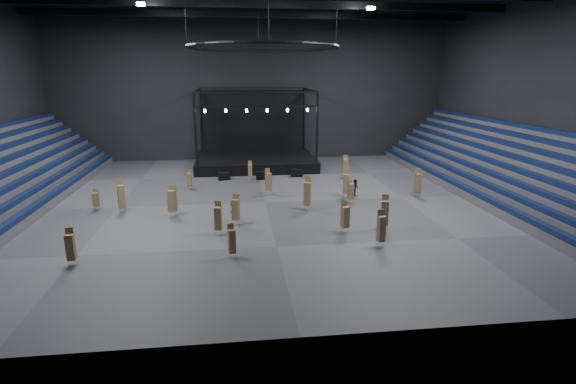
{
  "coord_description": "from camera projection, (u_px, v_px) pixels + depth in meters",
  "views": [
    {
      "loc": [
        -2.6,
        -37.85,
        11.03
      ],
      "look_at": [
        1.79,
        -2.0,
        1.4
      ],
      "focal_mm": 28.0,
      "sensor_mm": 36.0,
      "label": 1
    }
  ],
  "objects": [
    {
      "name": "man_center",
      "position": [
        234.0,
        208.0,
        34.65
      ],
      "size": [
        0.66,
        0.45,
        1.79
      ],
      "primitive_type": "imported",
      "rotation": [
        0.0,
        0.0,
        3.12
      ],
      "color": "black",
      "rests_on": "floor"
    },
    {
      "name": "chair_stack_15",
      "position": [
        345.0,
        167.0,
        47.87
      ],
      "size": [
        0.57,
        0.57,
        2.54
      ],
      "rotation": [
        0.0,
        0.0,
        -0.1
      ],
      "color": "silver",
      "rests_on": "floor"
    },
    {
      "name": "chair_stack_1",
      "position": [
        218.0,
        218.0,
        31.22
      ],
      "size": [
        0.53,
        0.53,
        2.42
      ],
      "rotation": [
        0.0,
        0.0,
        -0.12
      ],
      "color": "silver",
      "rests_on": "floor"
    },
    {
      "name": "crew_member",
      "position": [
        355.0,
        187.0,
        41.46
      ],
      "size": [
        0.71,
        0.84,
        1.53
      ],
      "primitive_type": "imported",
      "rotation": [
        0.0,
        0.0,
        1.76
      ],
      "color": "black",
      "rests_on": "floor"
    },
    {
      "name": "floor",
      "position": [
        265.0,
        202.0,
        39.45
      ],
      "size": [
        50.0,
        50.0,
        0.0
      ],
      "primitive_type": "plane",
      "color": "#464649",
      "rests_on": "ground"
    },
    {
      "name": "wall_front",
      "position": [
        302.0,
        128.0,
        16.99
      ],
      "size": [
        50.0,
        0.2,
        18.0
      ],
      "primitive_type": "cube",
      "color": "black",
      "rests_on": "ground"
    },
    {
      "name": "chair_stack_4",
      "position": [
        96.0,
        199.0,
        36.9
      ],
      "size": [
        0.49,
        0.49,
        1.76
      ],
      "rotation": [
        0.0,
        0.0,
        -0.16
      ],
      "color": "silver",
      "rests_on": "floor"
    },
    {
      "name": "chair_stack_6",
      "position": [
        385.0,
        212.0,
        32.14
      ],
      "size": [
        0.65,
        0.65,
        2.63
      ],
      "rotation": [
        0.0,
        0.0,
        -0.3
      ],
      "color": "silver",
      "rests_on": "floor"
    },
    {
      "name": "chair_stack_0",
      "position": [
        346.0,
        183.0,
        40.42
      ],
      "size": [
        0.65,
        0.65,
        2.65
      ],
      "rotation": [
        0.0,
        0.0,
        -0.2
      ],
      "color": "silver",
      "rests_on": "floor"
    },
    {
      "name": "stage",
      "position": [
        255.0,
        154.0,
        54.64
      ],
      "size": [
        14.0,
        10.0,
        9.2
      ],
      "color": "black",
      "rests_on": "floor"
    },
    {
      "name": "bleachers_right",
      "position": [
        511.0,
        176.0,
        41.69
      ],
      "size": [
        7.2,
        40.0,
        6.4
      ],
      "color": "#4D4D4F",
      "rests_on": "floor"
    },
    {
      "name": "chair_stack_16",
      "position": [
        307.0,
        193.0,
        36.81
      ],
      "size": [
        0.68,
        0.68,
        2.86
      ],
      "rotation": [
        0.0,
        0.0,
        -0.35
      ],
      "color": "silver",
      "rests_on": "floor"
    },
    {
      "name": "chair_stack_13",
      "position": [
        121.0,
        196.0,
        36.13
      ],
      "size": [
        0.65,
        0.65,
        2.79
      ],
      "rotation": [
        0.0,
        0.0,
        0.36
      ],
      "color": "silver",
      "rests_on": "floor"
    },
    {
      "name": "chair_stack_12",
      "position": [
        345.0,
        216.0,
        31.68
      ],
      "size": [
        0.61,
        0.61,
        2.28
      ],
      "rotation": [
        0.0,
        0.0,
        0.31
      ],
      "color": "silver",
      "rests_on": "floor"
    },
    {
      "name": "chair_stack_9",
      "position": [
        236.0,
        209.0,
        33.26
      ],
      "size": [
        0.63,
        0.63,
        2.36
      ],
      "rotation": [
        0.0,
        0.0,
        -0.36
      ],
      "color": "silver",
      "rests_on": "floor"
    },
    {
      "name": "wall_right",
      "position": [
        543.0,
        96.0,
        40.06
      ],
      "size": [
        0.2,
        42.0,
        18.0
      ],
      "primitive_type": "cube",
      "color": "black",
      "rests_on": "ground"
    },
    {
      "name": "chair_stack_17",
      "position": [
        70.0,
        246.0,
        26.2
      ],
      "size": [
        0.49,
        0.49,
        2.33
      ],
      "rotation": [
        0.0,
        0.0,
        0.08
      ],
      "color": "silver",
      "rests_on": "floor"
    },
    {
      "name": "chair_stack_11",
      "position": [
        232.0,
        241.0,
        27.32
      ],
      "size": [
        0.51,
        0.51,
        2.19
      ],
      "rotation": [
        0.0,
        0.0,
        0.28
      ],
      "color": "silver",
      "rests_on": "floor"
    },
    {
      "name": "flight_case_mid",
      "position": [
        262.0,
        175.0,
        47.81
      ],
      "size": [
        1.33,
        0.78,
        0.84
      ],
      "primitive_type": "cube",
      "rotation": [
        0.0,
        0.0,
        0.12
      ],
      "color": "black",
      "rests_on": "floor"
    },
    {
      "name": "chair_stack_10",
      "position": [
        268.0,
        181.0,
        41.51
      ],
      "size": [
        0.63,
        0.63,
        2.49
      ],
      "rotation": [
        0.0,
        0.0,
        0.38
      ],
      "color": "silver",
      "rests_on": "floor"
    },
    {
      "name": "chair_stack_5",
      "position": [
        189.0,
        179.0,
        43.48
      ],
      "size": [
        0.47,
        0.47,
        1.93
      ],
      "rotation": [
        0.0,
        0.0,
        -0.12
      ],
      "color": "silver",
      "rests_on": "floor"
    },
    {
      "name": "chair_stack_3",
      "position": [
        351.0,
        191.0,
        38.84
      ],
      "size": [
        0.53,
        0.53,
        2.11
      ],
      "rotation": [
        0.0,
        0.0,
        0.24
      ],
      "color": "silver",
      "rests_on": "floor"
    },
    {
      "name": "flight_case_right",
      "position": [
        297.0,
        173.0,
        49.0
      ],
      "size": [
        1.36,
        0.88,
        0.84
      ],
      "primitive_type": "cube",
      "rotation": [
        0.0,
        0.0,
        -0.21
      ],
      "color": "black",
      "rests_on": "floor"
    },
    {
      "name": "flight_case_left",
      "position": [
        224.0,
        176.0,
        47.54
      ],
      "size": [
        1.3,
        0.85,
        0.8
      ],
      "primitive_type": "cube",
      "rotation": [
        0.0,
        0.0,
        0.22
      ],
      "color": "black",
      "rests_on": "floor"
    },
    {
      "name": "truss_ring",
      "position": [
        263.0,
        47.0,
        36.1
      ],
      "size": [
        12.3,
        12.3,
        5.15
      ],
      "color": "black",
      "rests_on": "ceiling"
    },
    {
      "name": "wall_back",
      "position": [
        252.0,
        89.0,
        57.27
      ],
      "size": [
        50.0,
        0.2,
        18.0
      ],
      "primitive_type": "cube",
      "color": "black",
      "rests_on": "ground"
    },
    {
      "name": "chair_stack_7",
      "position": [
        381.0,
        228.0,
        29.08
      ],
      "size": [
        0.52,
        0.52,
        2.5
      ],
      "rotation": [
        0.0,
        0.0,
        0.18
      ],
      "color": "silver",
      "rests_on": "floor"
    },
    {
      "name": "chair_stack_8",
      "position": [
        172.0,
        200.0,
        35.14
      ],
      "size": [
        0.73,
        0.73,
        2.56
      ],
      "rotation": [
        0.0,
        0.0,
        -0.43
      ],
      "color": "silver",
      "rests_on": "floor"
    },
    {
      "name": "chair_stack_14",
      "position": [
        418.0,
        183.0,
        40.6
      ],
      "size": [
        0.59,
        0.59,
        2.66
      ],
      "rotation": [
        0.0,
        0.0,
        0.21
      ],
      "color": "silver",
      "rests_on": "floor"
    },
    {
      "name": "chair_stack_2",
      "position": [
        250.0,
        172.0,
        46.16
      ],
      "size": [
        0.44,
        0.44,
        2.28
      ],
      "rotation": [
        0.0,
        0.0,
        -0.05
      ],
      "color": "silver",
      "rests_on": "floor"
    }
  ]
}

